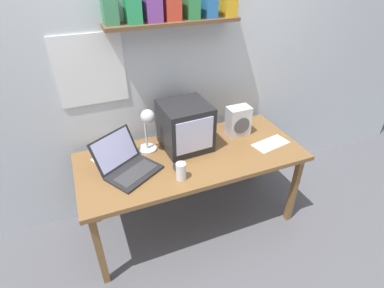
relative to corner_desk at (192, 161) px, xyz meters
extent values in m
plane|color=#58575E|center=(0.00, 0.00, -0.64)|extent=(12.00, 12.00, 0.00)
cube|color=silver|center=(0.00, 0.46, 0.66)|extent=(5.60, 0.06, 2.60)
cube|color=white|center=(-0.59, 0.42, 0.66)|extent=(0.47, 0.01, 0.50)
cube|color=brown|center=(0.00, 0.34, 0.95)|extent=(0.95, 0.18, 0.02)
cube|color=#3D885A|center=(-0.41, 0.37, 1.07)|extent=(0.09, 0.12, 0.21)
cube|color=#2B9E5D|center=(-0.27, 0.35, 1.06)|extent=(0.09, 0.15, 0.21)
cube|color=#7F439C|center=(-0.14, 0.35, 1.08)|extent=(0.11, 0.15, 0.24)
cube|color=#D33F2B|center=(-0.01, 0.36, 1.07)|extent=(0.11, 0.14, 0.21)
cube|color=#338A48|center=(0.14, 0.35, 1.06)|extent=(0.08, 0.15, 0.19)
cube|color=#2D6EB6|center=(0.27, 0.35, 1.06)|extent=(0.08, 0.15, 0.19)
cube|color=brown|center=(0.00, 0.00, 0.04)|extent=(1.70, 0.74, 0.03)
cube|color=brown|center=(-0.79, -0.31, -0.31)|extent=(0.04, 0.05, 0.67)
cube|color=brown|center=(0.79, -0.31, -0.31)|extent=(0.04, 0.05, 0.67)
cube|color=brown|center=(-0.79, 0.31, -0.31)|extent=(0.04, 0.05, 0.67)
cube|color=brown|center=(0.79, 0.31, -0.31)|extent=(0.04, 0.05, 0.67)
cube|color=#232326|center=(0.00, 0.14, 0.24)|extent=(0.37, 0.37, 0.36)
cube|color=silver|center=(0.01, -0.04, 0.24)|extent=(0.29, 0.02, 0.26)
cube|color=#232326|center=(-0.46, -0.06, 0.06)|extent=(0.43, 0.39, 0.02)
cube|color=#38383A|center=(-0.45, -0.07, 0.07)|extent=(0.32, 0.27, 0.00)
cube|color=#232326|center=(-0.55, 0.09, 0.19)|extent=(0.36, 0.28, 0.23)
cube|color=#B6B9EB|center=(-0.55, 0.09, 0.19)|extent=(0.32, 0.25, 0.21)
cylinder|color=silver|center=(-0.29, 0.20, 0.06)|extent=(0.15, 0.15, 0.01)
cylinder|color=silver|center=(-0.29, 0.20, 0.22)|extent=(0.02, 0.02, 0.30)
sphere|color=silver|center=(-0.28, 0.14, 0.37)|extent=(0.10, 0.10, 0.10)
cylinder|color=white|center=(-0.17, -0.23, 0.12)|extent=(0.07, 0.07, 0.13)
cylinder|color=orange|center=(-0.17, -0.23, 0.10)|extent=(0.06, 0.06, 0.09)
cube|color=silver|center=(0.47, 0.15, 0.18)|extent=(0.19, 0.12, 0.24)
cylinder|color=#4C4C51|center=(0.47, 0.08, 0.17)|extent=(0.14, 0.01, 0.14)
ellipsoid|color=#232326|center=(-0.16, -0.11, 0.07)|extent=(0.08, 0.11, 0.03)
cube|color=white|center=(0.64, -0.10, 0.06)|extent=(0.32, 0.20, 0.00)
cube|color=white|center=(-0.59, 0.20, 0.06)|extent=(0.27, 0.24, 0.00)
camera|label=1|loc=(-0.70, -1.71, 1.37)|focal=28.00mm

